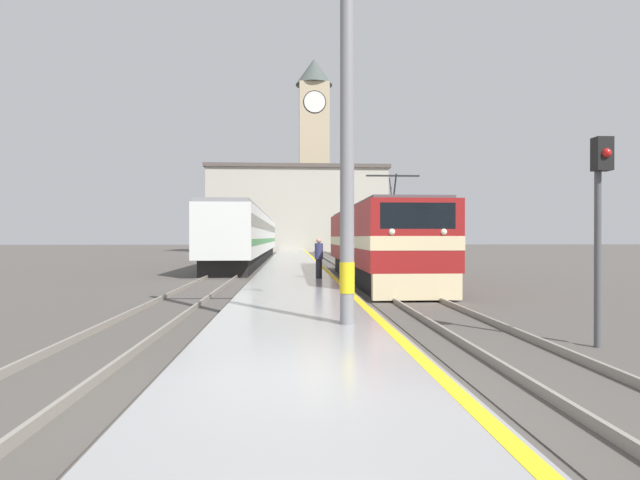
% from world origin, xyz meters
% --- Properties ---
extents(ground_plane, '(200.00, 200.00, 0.00)m').
position_xyz_m(ground_plane, '(0.00, 30.00, 0.00)').
color(ground_plane, '#514C47').
extents(platform, '(3.55, 140.00, 0.33)m').
position_xyz_m(platform, '(0.00, 25.00, 0.16)').
color(platform, '#999999').
rests_on(platform, ground).
extents(rail_track_near, '(2.83, 140.00, 0.16)m').
position_xyz_m(rail_track_near, '(3.67, 25.00, 0.03)').
color(rail_track_near, '#514C47').
rests_on(rail_track_near, ground).
extents(rail_track_far, '(2.83, 140.00, 0.16)m').
position_xyz_m(rail_track_far, '(-3.52, 25.00, 0.03)').
color(rail_track_far, '#514C47').
rests_on(rail_track_far, ground).
extents(locomotive_train, '(2.92, 15.05, 4.36)m').
position_xyz_m(locomotive_train, '(3.67, 16.21, 1.74)').
color(locomotive_train, black).
rests_on(locomotive_train, ground).
extents(passenger_train, '(2.92, 35.90, 3.90)m').
position_xyz_m(passenger_train, '(-3.52, 35.68, 2.10)').
color(passenger_train, black).
rests_on(passenger_train, ground).
extents(catenary_mast, '(3.06, 0.29, 8.76)m').
position_xyz_m(catenary_mast, '(1.01, 3.48, 4.70)').
color(catenary_mast, gray).
rests_on(catenary_mast, platform).
extents(person_on_platform, '(0.34, 0.34, 1.65)m').
position_xyz_m(person_on_platform, '(0.97, 14.21, 1.19)').
color(person_on_platform, '#23232D').
rests_on(person_on_platform, platform).
extents(clock_tower, '(6.17, 6.17, 31.99)m').
position_xyz_m(clock_tower, '(3.71, 77.63, 17.01)').
color(clock_tower, tan).
rests_on(clock_tower, ground).
extents(station_building, '(25.19, 9.15, 11.93)m').
position_xyz_m(station_building, '(0.77, 65.05, 5.99)').
color(station_building, '#B7B2A3').
rests_on(station_building, ground).
extents(signal_post, '(0.30, 0.39, 3.80)m').
position_xyz_m(signal_post, '(5.40, 2.58, 2.56)').
color(signal_post, '#4C4C51').
rests_on(signal_post, ground).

